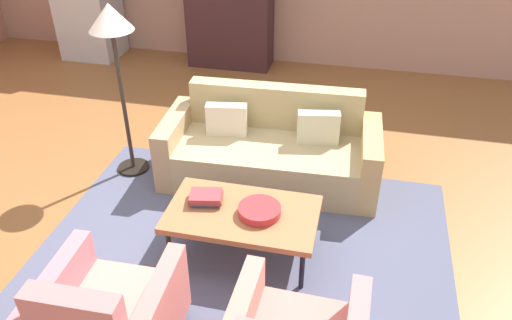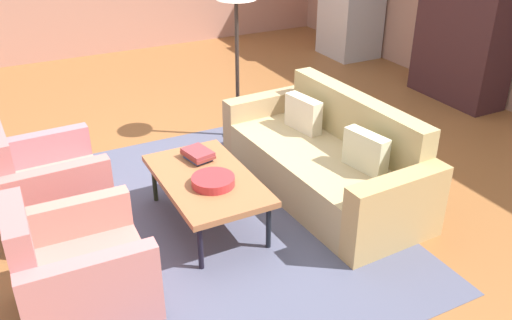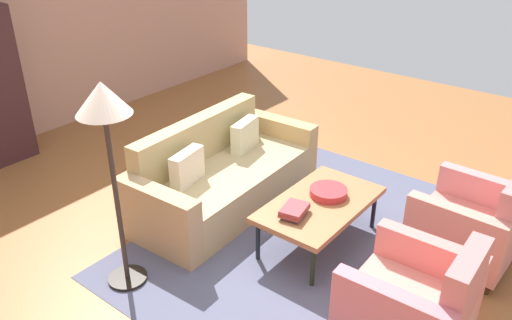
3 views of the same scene
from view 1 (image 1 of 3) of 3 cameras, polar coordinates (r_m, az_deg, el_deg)
The scene contains 8 objects.
ground_plane at distance 4.77m, azimuth -6.39°, elevation -5.45°, with size 11.28×11.28×0.00m, color #975D31.
area_rug at distance 4.33m, azimuth -1.31°, elevation -9.87°, with size 3.40×2.60×0.01m, color #52556C.
couch at distance 5.04m, azimuth 1.72°, elevation 1.16°, with size 2.14×0.99×0.86m.
coffee_table at distance 4.04m, azimuth -1.55°, elevation -6.26°, with size 1.20×0.70×0.43m.
fruit_bowl at distance 3.96m, azimuth 0.40°, elevation -5.74°, with size 0.34×0.34×0.07m, color #B52E32.
book_stack at distance 4.10m, azimuth -5.68°, elevation -4.23°, with size 0.30×0.24×0.08m.
cabinet at distance 7.50m, azimuth -2.99°, elevation 17.18°, with size 1.20×0.51×1.80m.
floor_lamp at distance 4.79m, azimuth -15.92°, elevation 13.51°, with size 0.40×0.40×1.72m.
Camera 1 is at (1.34, -3.49, 2.96)m, focal length 35.40 mm.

